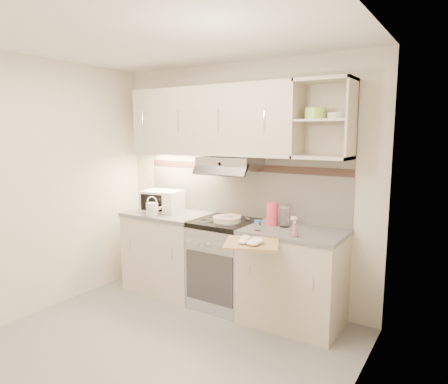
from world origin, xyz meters
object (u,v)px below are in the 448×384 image
object	(u,v)px
glass_jar	(285,216)
cutting_board	(252,244)
pink_pitcher	(273,214)
watering_can	(153,209)
spray_bottle	(294,228)
electric_range	(225,263)
microwave	(162,201)
plate_stack	(227,219)

from	to	relation	value
glass_jar	cutting_board	xyz separation A→B (m)	(-0.03, -0.59, -0.13)
pink_pitcher	glass_jar	size ratio (longest dim) A/B	1.09
watering_can	spray_bottle	size ratio (longest dim) A/B	1.28
electric_range	pink_pitcher	world-z (taller)	pink_pitcher
glass_jar	cutting_board	world-z (taller)	glass_jar
pink_pitcher	glass_jar	world-z (taller)	pink_pitcher
microwave	plate_stack	size ratio (longest dim) A/B	1.63
electric_range	plate_stack	size ratio (longest dim) A/B	3.22
watering_can	plate_stack	world-z (taller)	watering_can
plate_stack	pink_pitcher	bearing A→B (deg)	13.33
microwave	cutting_board	bearing A→B (deg)	-29.42
pink_pitcher	cutting_board	xyz separation A→B (m)	(0.09, -0.59, -0.14)
pink_pitcher	spray_bottle	bearing A→B (deg)	-61.05
plate_stack	microwave	bearing A→B (deg)	175.64
pink_pitcher	microwave	bearing A→B (deg)	160.46
spray_bottle	plate_stack	bearing A→B (deg)	-169.80
plate_stack	cutting_board	world-z (taller)	plate_stack
electric_range	microwave	world-z (taller)	microwave
microwave	glass_jar	size ratio (longest dim) A/B	2.27
electric_range	watering_can	bearing A→B (deg)	-164.43
microwave	glass_jar	bearing A→B (deg)	-7.06
watering_can	pink_pitcher	world-z (taller)	pink_pitcher
microwave	pink_pitcher	bearing A→B (deg)	-7.05
glass_jar	pink_pitcher	bearing A→B (deg)	-178.53
electric_range	pink_pitcher	xyz separation A→B (m)	(0.50, 0.07, 0.56)
plate_stack	watering_can	bearing A→B (deg)	-167.72
microwave	watering_can	distance (m)	0.27
microwave	pink_pitcher	xyz separation A→B (m)	(1.36, 0.04, -0.01)
plate_stack	electric_range	bearing A→B (deg)	143.86
plate_stack	glass_jar	xyz separation A→B (m)	(0.57, 0.11, 0.07)
plate_stack	spray_bottle	size ratio (longest dim) A/B	1.48
microwave	spray_bottle	bearing A→B (deg)	-17.03
plate_stack	spray_bottle	xyz separation A→B (m)	(0.79, -0.18, 0.05)
watering_can	microwave	bearing A→B (deg)	85.68
spray_bottle	cutting_board	size ratio (longest dim) A/B	0.43
watering_can	plate_stack	distance (m)	0.85
glass_jar	cutting_board	bearing A→B (deg)	-93.21
pink_pitcher	plate_stack	bearing A→B (deg)	172.26
watering_can	spray_bottle	xyz separation A→B (m)	(1.62, -0.00, -0.00)
pink_pitcher	glass_jar	distance (m)	0.13
watering_can	plate_stack	size ratio (longest dim) A/B	0.86
microwave	plate_stack	bearing A→B (deg)	-12.94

